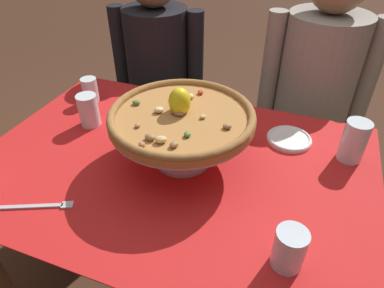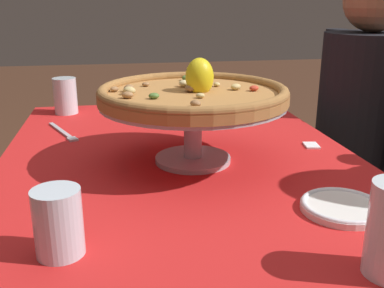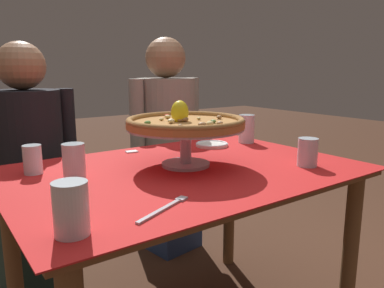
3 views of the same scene
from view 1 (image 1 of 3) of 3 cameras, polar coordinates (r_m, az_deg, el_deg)
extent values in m
plane|color=#4C2D1E|center=(1.64, -2.34, -22.62)|extent=(14.00, 14.00, 0.00)
cylinder|color=brown|center=(1.79, -14.45, -1.32)|extent=(0.06, 0.06, 0.69)
cylinder|color=brown|center=(1.56, 21.98, -9.99)|extent=(0.06, 0.06, 0.69)
cube|color=brown|center=(1.10, -3.23, -3.76)|extent=(1.21, 0.84, 0.02)
cube|color=red|center=(1.09, -3.25, -3.19)|extent=(1.25, 0.88, 0.00)
cylinder|color=#B7B7C1|center=(1.10, -1.58, -2.35)|extent=(0.18, 0.18, 0.01)
cylinder|color=#B7B7C1|center=(1.06, -1.65, 0.59)|extent=(0.04, 0.04, 0.13)
cylinder|color=#B7B7C1|center=(1.02, -1.71, 3.67)|extent=(0.43, 0.43, 0.01)
cylinder|color=#AD753D|center=(1.01, -1.73, 4.36)|extent=(0.44, 0.44, 0.02)
torus|color=olive|center=(1.00, -1.74, 5.06)|extent=(0.44, 0.44, 0.02)
ellipsoid|color=#996B42|center=(0.87, -3.04, -0.05)|extent=(0.03, 0.03, 0.01)
ellipsoid|color=beige|center=(1.02, -5.60, 5.72)|extent=(0.04, 0.04, 0.02)
ellipsoid|color=tan|center=(1.08, -3.38, 7.56)|extent=(0.02, 0.02, 0.01)
ellipsoid|color=#996B42|center=(0.88, -8.41, -0.05)|extent=(0.03, 0.03, 0.01)
ellipsoid|color=tan|center=(0.89, -5.26, 0.75)|extent=(0.04, 0.04, 0.02)
ellipsoid|color=tan|center=(1.09, -0.24, 8.05)|extent=(0.03, 0.03, 0.01)
ellipsoid|color=#C63D28|center=(1.11, 1.44, 8.71)|extent=(0.02, 0.03, 0.01)
ellipsoid|color=#996B42|center=(1.02, -1.16, 5.87)|extent=(0.02, 0.02, 0.01)
ellipsoid|color=tan|center=(0.99, 1.83, 4.60)|extent=(0.02, 0.02, 0.01)
ellipsoid|color=#4C7533|center=(1.07, -9.35, 6.90)|extent=(0.03, 0.02, 0.01)
ellipsoid|color=#996B42|center=(1.00, -2.24, 5.27)|extent=(0.04, 0.03, 0.02)
ellipsoid|color=#996B42|center=(0.95, 5.94, 3.00)|extent=(0.03, 0.03, 0.01)
ellipsoid|color=#996B42|center=(1.01, -3.09, 5.43)|extent=(0.02, 0.02, 0.01)
ellipsoid|color=#996B42|center=(0.90, -7.06, 1.18)|extent=(0.03, 0.03, 0.02)
ellipsoid|color=#4C7533|center=(0.91, -0.78, 1.65)|extent=(0.02, 0.02, 0.01)
ellipsoid|color=#996B42|center=(0.96, -9.13, 3.11)|extent=(0.02, 0.02, 0.01)
ellipsoid|color=yellow|center=(1.01, -2.10, 7.09)|extent=(0.09, 0.09, 0.09)
cylinder|color=silver|center=(1.45, -16.73, 8.63)|extent=(0.06, 0.06, 0.10)
cylinder|color=silver|center=(1.47, -16.53, 7.65)|extent=(0.06, 0.06, 0.04)
cylinder|color=silver|center=(0.83, 16.01, -16.55)|extent=(0.07, 0.07, 0.11)
cylinder|color=silver|center=(0.85, 15.62, -17.91)|extent=(0.07, 0.07, 0.04)
cylinder|color=silver|center=(1.29, -16.96, 5.44)|extent=(0.07, 0.07, 0.12)
cylinder|color=silver|center=(1.31, -16.67, 4.02)|extent=(0.06, 0.06, 0.04)
cylinder|color=silver|center=(1.18, 25.53, 0.46)|extent=(0.08, 0.08, 0.14)
cylinder|color=silver|center=(1.19, 25.25, -0.41)|extent=(0.07, 0.07, 0.09)
cylinder|color=white|center=(1.23, 15.95, 0.76)|extent=(0.15, 0.15, 0.01)
torus|color=white|center=(1.22, 16.00, 0.99)|extent=(0.15, 0.15, 0.01)
cube|color=#B7B7C1|center=(1.05, -25.72, -9.45)|extent=(0.17, 0.09, 0.01)
cube|color=#B7B7C1|center=(1.01, -20.19, -9.58)|extent=(0.04, 0.03, 0.01)
cube|color=white|center=(1.37, 1.28, 6.25)|extent=(0.05, 0.04, 0.00)
cube|color=#1E3833|center=(2.03, -4.94, 0.66)|extent=(0.32, 0.36, 0.45)
cylinder|color=black|center=(1.79, -5.77, 13.49)|extent=(0.35, 0.35, 0.54)
cylinder|color=black|center=(1.84, -11.89, 14.95)|extent=(0.08, 0.08, 0.45)
cylinder|color=black|center=(1.72, 0.58, 14.22)|extent=(0.08, 0.08, 0.45)
cube|color=navy|center=(1.92, 17.02, -3.57)|extent=(0.32, 0.36, 0.44)
cylinder|color=gray|center=(1.65, 20.17, 10.12)|extent=(0.38, 0.38, 0.58)
cylinder|color=gray|center=(1.62, 13.09, 12.57)|extent=(0.08, 0.08, 0.49)
cylinder|color=gray|center=(1.68, 27.55, 10.22)|extent=(0.08, 0.08, 0.49)
camera|label=2|loc=(0.96, 60.77, -3.43)|focal=41.62mm
camera|label=3|loc=(1.20, -77.00, -10.81)|focal=34.88mm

